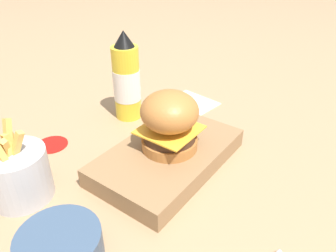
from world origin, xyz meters
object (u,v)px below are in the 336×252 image
serving_board (168,156)px  fries_basket (18,174)px  ketchup_bottle (127,80)px  side_bowl (60,247)px  burger (169,121)px

serving_board → fries_basket: (0.22, -0.15, 0.03)m
ketchup_bottle → side_bowl: bearing=29.2°
burger → side_bowl: bearing=2.2°
ketchup_bottle → fries_basket: bearing=7.4°
side_bowl → burger: bearing=-177.8°
serving_board → side_bowl: 0.26m
fries_basket → side_bowl: (0.04, 0.16, -0.02)m
burger → fries_basket: burger is taller
serving_board → fries_basket: bearing=-34.6°
serving_board → ketchup_bottle: bearing=-117.4°
burger → serving_board: bearing=10.2°
burger → ketchup_bottle: 0.21m
burger → ketchup_bottle: (-0.10, -0.19, -0.00)m
ketchup_bottle → fries_basket: 0.32m
burger → fries_basket: size_ratio=0.79×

